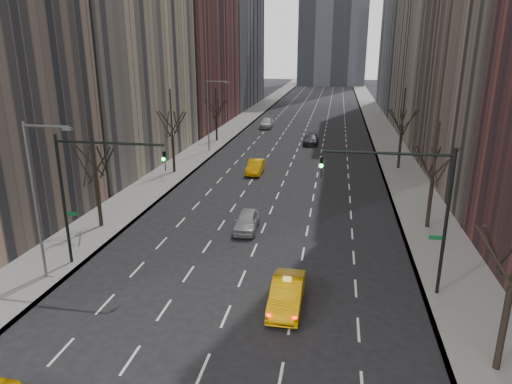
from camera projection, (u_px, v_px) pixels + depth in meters
The scene contains 17 objects.
sidewalk_left at pixel (241, 122), 83.07m from camera, with size 4.50×320.00×0.15m, color slate.
sidewalk_right at pixel (379, 126), 79.01m from camera, with size 4.50×320.00×0.15m, color slate.
tree_lw_b at pixel (96, 180), 33.08m from camera, with size 3.36×3.50×7.82m.
tree_lw_c at pixel (172, 136), 48.02m from camera, with size 3.36×3.50×8.74m.
tree_lw_d at pixel (216, 117), 65.07m from camera, with size 3.36×3.50×7.36m.
tree_rw_a at pixel (511, 288), 17.77m from camera, with size 3.36×3.50×8.28m.
tree_rw_b at pixel (432, 181), 32.85m from camera, with size 3.36×3.50×7.82m.
tree_rw_c at pixel (401, 133), 49.67m from camera, with size 3.36×3.50×8.74m.
traffic_mast_left at pixel (87, 181), 26.43m from camera, with size 6.69×0.39×8.00m.
traffic_mast_right at pixel (414, 198), 23.41m from camera, with size 6.69×0.39×8.00m.
streetlight_near at pixel (39, 187), 24.80m from camera, with size 2.83×0.22×9.00m.
streetlight_far at pixel (211, 108), 57.69m from camera, with size 2.83×0.22×9.00m.
taxi_sedan at pixel (287, 294), 23.42m from camera, with size 1.59×4.55×1.50m, color #EDA204.
silver_sedan_ahead at pixel (247, 221), 33.50m from camera, with size 1.62×4.03×1.37m, color #9A9DA2.
far_taxi at pixel (256, 167), 48.89m from camera, with size 1.55×4.43×1.46m, color #FFAE05.
far_suv_grey at pixel (311, 139), 63.91m from camera, with size 2.02×4.96×1.44m, color #323337.
far_car_white at pixel (267, 123), 77.25m from camera, with size 2.00×4.97×1.69m, color silver.
Camera 1 is at (4.95, -11.33, 12.76)m, focal length 32.00 mm.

